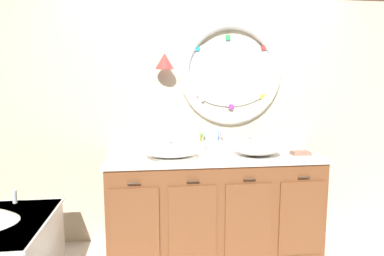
{
  "coord_description": "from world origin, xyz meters",
  "views": [
    {
      "loc": [
        -0.5,
        -2.56,
        1.52
      ],
      "look_at": [
        -0.16,
        0.25,
        1.12
      ],
      "focal_mm": 31.37,
      "sensor_mm": 36.0,
      "label": 1
    }
  ],
  "objects_px": {
    "sink_basin_left": "(172,151)",
    "sink_basin_right": "(257,148)",
    "soap_dispenser": "(221,149)",
    "toothbrush_holder_right": "(220,145)",
    "toothbrush_holder_left": "(201,146)",
    "folded_hand_towel": "(301,153)"
  },
  "relations": [
    {
      "from": "toothbrush_holder_right",
      "to": "soap_dispenser",
      "type": "height_order",
      "value": "toothbrush_holder_right"
    },
    {
      "from": "sink_basin_left",
      "to": "toothbrush_holder_left",
      "type": "bearing_deg",
      "value": 37.88
    },
    {
      "from": "sink_basin_right",
      "to": "folded_hand_towel",
      "type": "xyz_separation_m",
      "value": [
        0.39,
        -0.02,
        -0.05
      ]
    },
    {
      "from": "sink_basin_left",
      "to": "toothbrush_holder_left",
      "type": "distance_m",
      "value": 0.37
    },
    {
      "from": "toothbrush_holder_left",
      "to": "soap_dispenser",
      "type": "bearing_deg",
      "value": -56.06
    },
    {
      "from": "toothbrush_holder_right",
      "to": "soap_dispenser",
      "type": "distance_m",
      "value": 0.18
    },
    {
      "from": "sink_basin_left",
      "to": "toothbrush_holder_right",
      "type": "bearing_deg",
      "value": 23.46
    },
    {
      "from": "toothbrush_holder_right",
      "to": "folded_hand_towel",
      "type": "distance_m",
      "value": 0.72
    },
    {
      "from": "sink_basin_left",
      "to": "toothbrush_holder_right",
      "type": "distance_m",
      "value": 0.5
    },
    {
      "from": "soap_dispenser",
      "to": "folded_hand_towel",
      "type": "height_order",
      "value": "soap_dispenser"
    },
    {
      "from": "soap_dispenser",
      "to": "toothbrush_holder_left",
      "type": "bearing_deg",
      "value": 123.94
    },
    {
      "from": "sink_basin_left",
      "to": "folded_hand_towel",
      "type": "xyz_separation_m",
      "value": [
        1.14,
        -0.02,
        -0.05
      ]
    },
    {
      "from": "sink_basin_right",
      "to": "soap_dispenser",
      "type": "relative_size",
      "value": 2.88
    },
    {
      "from": "sink_basin_right",
      "to": "toothbrush_holder_right",
      "type": "bearing_deg",
      "value": 146.0
    },
    {
      "from": "toothbrush_holder_left",
      "to": "toothbrush_holder_right",
      "type": "xyz_separation_m",
      "value": [
        0.17,
        -0.03,
        0.01
      ]
    },
    {
      "from": "toothbrush_holder_right",
      "to": "soap_dispenser",
      "type": "xyz_separation_m",
      "value": [
        -0.03,
        -0.18,
        0.0
      ]
    },
    {
      "from": "toothbrush_holder_right",
      "to": "folded_hand_towel",
      "type": "relative_size",
      "value": 1.34
    },
    {
      "from": "soap_dispenser",
      "to": "folded_hand_towel",
      "type": "xyz_separation_m",
      "value": [
        0.71,
        -0.04,
        -0.05
      ]
    },
    {
      "from": "sink_basin_right",
      "to": "folded_hand_towel",
      "type": "height_order",
      "value": "sink_basin_right"
    },
    {
      "from": "sink_basin_left",
      "to": "soap_dispenser",
      "type": "distance_m",
      "value": 0.43
    },
    {
      "from": "sink_basin_right",
      "to": "folded_hand_towel",
      "type": "distance_m",
      "value": 0.39
    },
    {
      "from": "sink_basin_left",
      "to": "sink_basin_right",
      "type": "bearing_deg",
      "value": 0.0
    }
  ]
}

